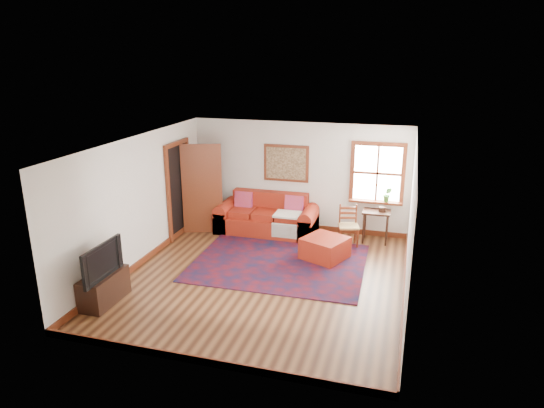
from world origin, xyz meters
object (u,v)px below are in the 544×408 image
(ladder_back_chair, at_px, (348,224))
(media_cabinet, at_px, (104,288))
(side_table, at_px, (376,216))
(red_ottoman, at_px, (325,248))
(red_leather_sofa, at_px, (267,220))

(ladder_back_chair, distance_m, media_cabinet, 5.08)
(media_cabinet, bearing_deg, ladder_back_chair, 45.81)
(side_table, bearing_deg, ladder_back_chair, -148.20)
(ladder_back_chair, bearing_deg, media_cabinet, -134.19)
(ladder_back_chair, bearing_deg, side_table, 31.80)
(red_ottoman, distance_m, ladder_back_chair, 0.97)
(media_cabinet, bearing_deg, red_leather_sofa, 67.17)
(ladder_back_chair, height_order, media_cabinet, ladder_back_chair)
(red_leather_sofa, distance_m, red_ottoman, 1.92)
(red_leather_sofa, bearing_deg, red_ottoman, -36.53)
(red_ottoman, xyz_separation_m, ladder_back_chair, (0.35, 0.87, 0.25))
(red_ottoman, xyz_separation_m, media_cabinet, (-3.19, -2.77, 0.03))
(red_leather_sofa, relative_size, red_ottoman, 2.95)
(side_table, xyz_separation_m, ladder_back_chair, (-0.55, -0.34, -0.11))
(red_leather_sofa, bearing_deg, media_cabinet, -112.83)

